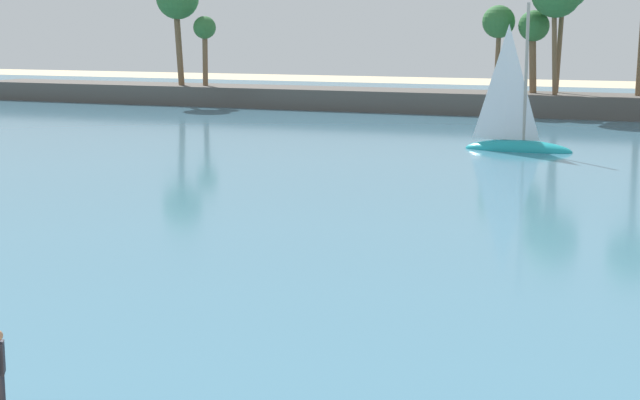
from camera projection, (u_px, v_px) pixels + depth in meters
sea at (577, 134)px, 64.97m from camera, size 220.00×105.83×0.06m
palm_headland at (640, 75)px, 75.03m from camera, size 117.39×6.99×13.05m
sailboat_mid_bay at (516, 136)px, 55.60m from camera, size 6.16×1.94×8.88m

